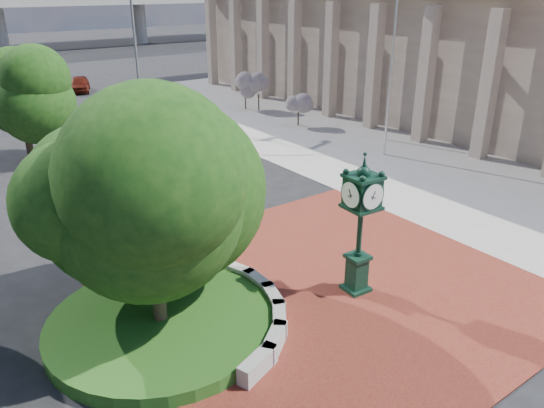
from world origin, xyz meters
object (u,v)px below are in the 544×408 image
at_px(flagpole_a, 392,54).
at_px(flagpole_b, 392,60).
at_px(street_lamp_near, 137,30).
at_px(parked_car, 80,84).
at_px(post_clock, 360,220).

bearing_deg(flagpole_a, flagpole_b, 41.32).
bearing_deg(flagpole_b, street_lamp_near, 122.65).
bearing_deg(parked_car, flagpole_b, -49.29).
distance_m(post_clock, parked_car, 37.53).
relative_size(flagpole_a, street_lamp_near, 1.05).
distance_m(post_clock, street_lamp_near, 25.88).
bearing_deg(post_clock, flagpole_a, 39.15).
bearing_deg(flagpole_b, parked_car, 110.40).
height_order(post_clock, street_lamp_near, street_lamp_near).
bearing_deg(post_clock, parked_car, 84.45).
relative_size(post_clock, parked_car, 1.12).
xyz_separation_m(post_clock, street_lamp_near, (4.27, 25.29, 3.47)).
distance_m(parked_car, street_lamp_near, 13.12).
xyz_separation_m(parked_car, flagpole_b, (9.77, -26.26, 4.01)).
height_order(post_clock, parked_car, post_clock).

